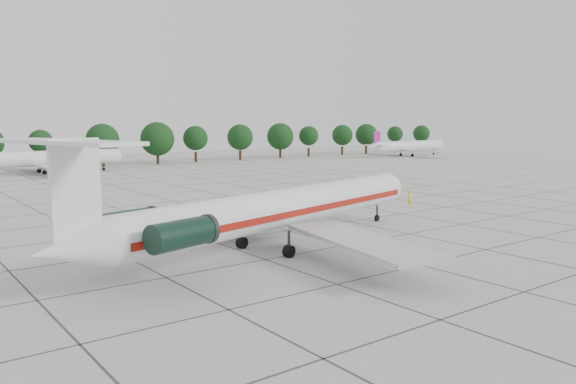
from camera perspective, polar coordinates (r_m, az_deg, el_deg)
name	(u,v)px	position (r m, az deg, el deg)	size (l,w,h in m)	color
ground	(287,231)	(53.10, -0.12, -3.94)	(260.00, 260.00, 0.00)	#AEAFA7
apron_joints	(209,210)	(65.53, -8.01, -1.86)	(170.00, 170.00, 0.02)	#383838
main_airliner	(269,210)	(44.19, -1.91, -1.86)	(39.37, 30.37, 9.36)	silver
ground_crew	(409,199)	(69.11, 12.23, -0.66)	(0.72, 0.47, 1.97)	yellow
bg_airliner_c	(45,159)	(119.94, -23.43, 3.11)	(28.24, 27.20, 7.40)	silver
bg_airliner_e	(409,146)	(168.46, 12.15, 4.57)	(28.24, 27.20, 7.40)	silver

